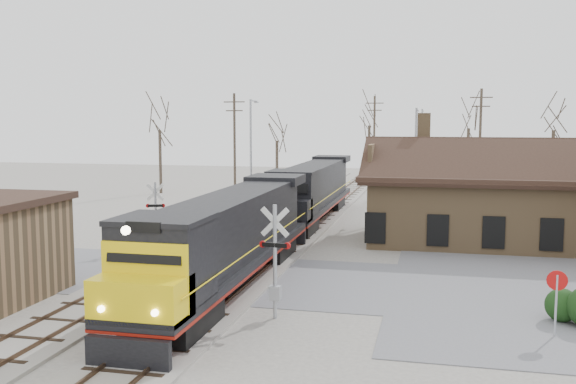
% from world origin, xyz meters
% --- Properties ---
extents(ground, '(140.00, 140.00, 0.00)m').
position_xyz_m(ground, '(0.00, 0.00, 0.00)').
color(ground, '#A7A196').
rests_on(ground, ground).
extents(road, '(60.00, 9.00, 0.03)m').
position_xyz_m(road, '(0.00, 0.00, 0.01)').
color(road, slate).
rests_on(road, ground).
extents(track_main, '(3.40, 90.00, 0.24)m').
position_xyz_m(track_main, '(0.00, 15.00, 0.07)').
color(track_main, '#A7A196').
rests_on(track_main, ground).
extents(track_siding, '(3.40, 90.00, 0.24)m').
position_xyz_m(track_siding, '(-4.50, 15.00, 0.07)').
color(track_siding, '#A7A196').
rests_on(track_siding, ground).
extents(depot, '(15.20, 9.31, 7.90)m').
position_xyz_m(depot, '(11.99, 12.00, 2.41)').
color(depot, olive).
rests_on(depot, ground).
extents(locomotive_lead, '(2.92, 19.58, 4.35)m').
position_xyz_m(locomotive_lead, '(0.00, -2.46, 2.28)').
color(locomotive_lead, black).
rests_on(locomotive_lead, ground).
extents(locomotive_trailing, '(2.92, 19.58, 4.11)m').
position_xyz_m(locomotive_trailing, '(0.00, 17.40, 2.28)').
color(locomotive_trailing, black).
rests_on(locomotive_trailing, ground).
extents(crossbuck_near, '(1.24, 0.33, 4.34)m').
position_xyz_m(crossbuck_near, '(3.01, -5.63, 2.02)').
color(crossbuck_near, '#A5A8AD').
rests_on(crossbuck_near, ground).
extents(crossbuck_far, '(1.09, 0.41, 3.91)m').
position_xyz_m(crossbuck_far, '(-6.93, 5.50, 1.84)').
color(crossbuck_far, '#A5A8AD').
rests_on(crossbuck_far, ground).
extents(do_not_enter_sign, '(0.70, 0.10, 2.35)m').
position_xyz_m(do_not_enter_sign, '(12.96, -5.50, 1.63)').
color(do_not_enter_sign, '#A5A8AD').
rests_on(do_not_enter_sign, ground).
extents(hedge_a, '(1.25, 1.25, 1.25)m').
position_xyz_m(hedge_a, '(13.52, -3.62, 0.63)').
color(hedge_a, black).
rests_on(hedge_a, ground).
extents(streetlight_a, '(0.25, 2.04, 9.09)m').
position_xyz_m(streetlight_a, '(-5.62, 20.76, 5.08)').
color(streetlight_a, '#A5A8AD').
rests_on(streetlight_a, ground).
extents(streetlight_b, '(0.25, 2.04, 8.37)m').
position_xyz_m(streetlight_b, '(7.24, 21.97, 4.72)').
color(streetlight_b, '#A5A8AD').
rests_on(streetlight_b, ground).
extents(streetlight_c, '(0.25, 2.04, 8.54)m').
position_xyz_m(streetlight_c, '(7.31, 37.90, 4.80)').
color(streetlight_c, '#A5A8AD').
rests_on(streetlight_c, ground).
extents(utility_pole_a, '(2.00, 0.24, 9.89)m').
position_xyz_m(utility_pole_a, '(-9.44, 28.33, 5.17)').
color(utility_pole_a, '#382D23').
rests_on(utility_pole_a, ground).
extents(utility_pole_b, '(2.00, 0.24, 10.11)m').
position_xyz_m(utility_pole_b, '(1.91, 44.39, 5.28)').
color(utility_pole_b, '#382D23').
rests_on(utility_pole_b, ground).
extents(utility_pole_c, '(2.00, 0.24, 10.27)m').
position_xyz_m(utility_pole_c, '(12.65, 32.48, 5.37)').
color(utility_pole_c, '#382D23').
rests_on(utility_pole_c, ground).
extents(tree_a, '(4.29, 4.29, 10.51)m').
position_xyz_m(tree_a, '(-18.54, 31.97, 7.48)').
color(tree_a, '#382D23').
rests_on(tree_a, ground).
extents(tree_b, '(3.45, 3.45, 8.46)m').
position_xyz_m(tree_b, '(-8.27, 39.81, 6.01)').
color(tree_b, '#382D23').
rests_on(tree_b, ground).
extents(tree_c, '(4.51, 4.51, 11.06)m').
position_xyz_m(tree_c, '(0.76, 50.12, 7.87)').
color(tree_c, '#382D23').
rests_on(tree_c, ground).
extents(tree_d, '(4.37, 4.37, 10.70)m').
position_xyz_m(tree_d, '(12.13, 43.48, 7.62)').
color(tree_d, '#382D23').
rests_on(tree_d, ground).
extents(tree_e, '(4.34, 4.34, 10.62)m').
position_xyz_m(tree_e, '(19.41, 35.49, 7.56)').
color(tree_e, '#382D23').
rests_on(tree_e, ground).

